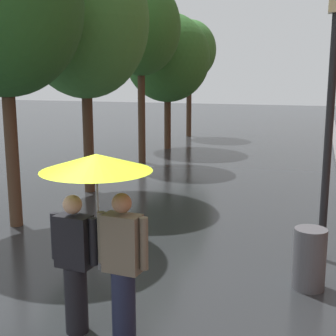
# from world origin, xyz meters

# --- Properties ---
(ground_plane) EXTENTS (80.00, 80.00, 0.00)m
(ground_plane) POSITION_xyz_m (0.00, 0.00, 0.00)
(ground_plane) COLOR #26282B
(street_tree_0) EXTENTS (2.88, 2.88, 5.73)m
(street_tree_0) POSITION_xyz_m (-3.03, 2.99, 4.08)
(street_tree_0) COLOR #473323
(street_tree_0) RESTS_ON ground
(street_tree_1) EXTENTS (3.03, 3.03, 5.90)m
(street_tree_1) POSITION_xyz_m (-2.90, 5.88, 4.08)
(street_tree_1) COLOR #473323
(street_tree_1) RESTS_ON ground
(street_tree_2) EXTENTS (2.51, 2.51, 5.79)m
(street_tree_2) POSITION_xyz_m (-3.02, 9.92, 4.27)
(street_tree_2) COLOR #473323
(street_tree_2) RESTS_ON ground
(street_tree_3) EXTENTS (3.19, 3.19, 5.10)m
(street_tree_3) POSITION_xyz_m (-3.11, 12.98, 3.44)
(street_tree_3) COLOR #473323
(street_tree_3) RESTS_ON ground
(street_tree_4) EXTENTS (2.40, 2.40, 5.22)m
(street_tree_4) POSITION_xyz_m (-3.27, 16.75, 3.86)
(street_tree_4) COLOR #473323
(street_tree_4) RESTS_ON ground
(couple_under_umbrella) EXTENTS (1.19, 1.19, 2.08)m
(couple_under_umbrella) POSITION_xyz_m (0.25, -0.15, 1.42)
(couple_under_umbrella) COLOR black
(couple_under_umbrella) RESTS_ON ground
(street_lamp_post) EXTENTS (0.24, 0.24, 4.07)m
(street_lamp_post) POSITION_xyz_m (2.60, 2.96, 2.39)
(street_lamp_post) COLOR black
(street_lamp_post) RESTS_ON ground
(litter_bin) EXTENTS (0.44, 0.44, 0.85)m
(litter_bin) POSITION_xyz_m (2.43, 1.82, 0.42)
(litter_bin) COLOR #4C4C51
(litter_bin) RESTS_ON ground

